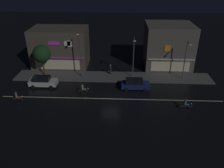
{
  "coord_description": "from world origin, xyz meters",
  "views": [
    {
      "loc": [
        1.37,
        -27.46,
        16.7
      ],
      "look_at": [
        0.11,
        1.48,
        1.63
      ],
      "focal_mm": 35.89,
      "sensor_mm": 36.0,
      "label": 1
    }
  ],
  "objects": [
    {
      "name": "streetlamp_mid",
      "position": [
        3.37,
        7.04,
        4.2
      ],
      "size": [
        0.44,
        1.64,
        6.84
      ],
      "color": "#47494C",
      "rests_on": "sidewalk_far"
    },
    {
      "name": "parked_car_trailing",
      "position": [
        -10.85,
        3.39,
        0.87
      ],
      "size": [
        4.3,
        1.98,
        1.67
      ],
      "color": "silver",
      "rests_on": "ground"
    },
    {
      "name": "ground_plane",
      "position": [
        0.0,
        0.0,
        0.0
      ],
      "size": [
        140.0,
        140.0,
        0.0
      ],
      "primitive_type": "plane",
      "color": "black"
    },
    {
      "name": "street_tree",
      "position": [
        -11.89,
        7.39,
        3.96
      ],
      "size": [
        2.98,
        2.98,
        5.32
      ],
      "color": "#473323",
      "rests_on": "sidewalk_far"
    },
    {
      "name": "streetlamp_east",
      "position": [
        11.74,
        6.83,
        3.96
      ],
      "size": [
        0.44,
        1.64,
        6.4
      ],
      "color": "#47494C",
      "rests_on": "sidewalk_far"
    },
    {
      "name": "streetlamp_west",
      "position": [
        -5.25,
        6.77,
        4.71
      ],
      "size": [
        0.44,
        1.64,
        7.82
      ],
      "color": "#47494C",
      "rests_on": "sidewalk_far"
    },
    {
      "name": "traffic_cone",
      "position": [
        4.81,
        4.71,
        0.28
      ],
      "size": [
        0.36,
        0.36,
        0.55
      ],
      "primitive_type": "cone",
      "color": "orange",
      "rests_on": "ground"
    },
    {
      "name": "sidewalk_far",
      "position": [
        0.0,
        7.2,
        0.07
      ],
      "size": [
        33.35,
        4.03,
        0.14
      ],
      "primitive_type": "cube",
      "color": "#4C4C4F",
      "rests_on": "ground"
    },
    {
      "name": "storefront_left_block",
      "position": [
        10.01,
        13.04,
        3.91
      ],
      "size": [
        8.4,
        7.81,
        7.82
      ],
      "color": "#56514C",
      "rests_on": "ground"
    },
    {
      "name": "storefront_center_block",
      "position": [
        -10.0,
        12.37,
        3.54
      ],
      "size": [
        10.03,
        6.46,
        7.1
      ],
      "color": "#4C443A",
      "rests_on": "ground"
    },
    {
      "name": "lane_divider_stripe",
      "position": [
        0.0,
        0.0,
        0.01
      ],
      "size": [
        31.68,
        0.16,
        0.01
      ],
      "primitive_type": "cube",
      "color": "beige",
      "rests_on": "ground"
    },
    {
      "name": "parked_car_near_kerb",
      "position": [
        3.6,
        3.11,
        0.87
      ],
      "size": [
        4.3,
        1.98,
        1.67
      ],
      "rotation": [
        0.0,
        0.0,
        3.14
      ],
      "color": "navy",
      "rests_on": "ground"
    },
    {
      "name": "motorcycle_opposite_lane",
      "position": [
        10.05,
        -2.01,
        0.63
      ],
      "size": [
        1.9,
        0.6,
        1.52
      ],
      "rotation": [
        0.0,
        0.0,
        3.26
      ],
      "color": "black",
      "rests_on": "ground"
    },
    {
      "name": "motorcycle_lead",
      "position": [
        -13.05,
        -1.17,
        0.63
      ],
      "size": [
        1.9,
        0.6,
        1.52
      ],
      "rotation": [
        0.0,
        0.0,
        3.27
      ],
      "color": "black",
      "rests_on": "ground"
    },
    {
      "name": "pedestrian_on_sidewalk",
      "position": [
        -0.46,
        8.15,
        0.96
      ],
      "size": [
        0.34,
        0.34,
        1.76
      ],
      "rotation": [
        0.0,
        0.0,
        2.27
      ],
      "color": "#232328",
      "rests_on": "sidewalk_far"
    },
    {
      "name": "motorcycle_following",
      "position": [
        -4.19,
        1.57,
        0.63
      ],
      "size": [
        1.9,
        0.6,
        1.52
      ],
      "rotation": [
        0.0,
        0.0,
        -0.08
      ],
      "color": "black",
      "rests_on": "ground"
    }
  ]
}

